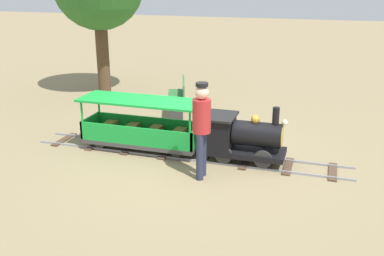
# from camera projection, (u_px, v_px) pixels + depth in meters

# --- Properties ---
(ground_plane) EXTENTS (60.00, 60.00, 0.00)m
(ground_plane) POSITION_uv_depth(u_px,v_px,m) (189.00, 155.00, 8.31)
(ground_plane) COLOR #8C7A56
(track) EXTENTS (0.75, 6.05, 0.04)m
(track) POSITION_uv_depth(u_px,v_px,m) (186.00, 154.00, 8.32)
(track) COLOR gray
(track) RESTS_ON ground_plane
(locomotive) EXTENTS (0.71, 1.45, 1.04)m
(locomotive) POSITION_uv_depth(u_px,v_px,m) (241.00, 137.00, 7.88)
(locomotive) COLOR black
(locomotive) RESTS_ON ground_plane
(passenger_car) EXTENTS (0.81, 2.35, 0.97)m
(passenger_car) POSITION_uv_depth(u_px,v_px,m) (142.00, 129.00, 8.45)
(passenger_car) COLOR #3F3F3F
(passenger_car) RESTS_ON ground_plane
(conductor_person) EXTENTS (0.30, 0.30, 1.62)m
(conductor_person) POSITION_uv_depth(u_px,v_px,m) (202.00, 123.00, 7.10)
(conductor_person) COLOR #282D47
(conductor_person) RESTS_ON ground_plane
(park_bench) EXTENTS (1.36, 0.80, 0.82)m
(park_bench) POSITION_uv_depth(u_px,v_px,m) (178.00, 97.00, 10.78)
(park_bench) COLOR #2D6B33
(park_bench) RESTS_ON ground_plane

